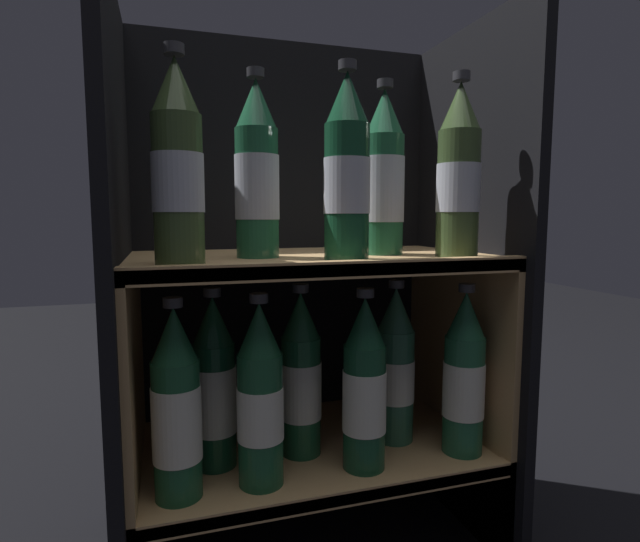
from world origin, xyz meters
TOP-DOWN VIEW (x-y plane):
  - fridge_back_wall at (0.00, 0.37)m, footprint 0.65×0.02m
  - fridge_side_left at (-0.31, 0.18)m, footprint 0.02×0.40m
  - fridge_side_right at (0.31, 0.18)m, footprint 0.02×0.40m
  - shelf_lower at (0.00, 0.17)m, footprint 0.61×0.36m
  - shelf_upper at (0.00, 0.17)m, footprint 0.61×0.36m
  - bottle_upper_front_0 at (-0.22, 0.07)m, footprint 0.07×0.07m
  - bottle_upper_front_1 at (0.02, 0.07)m, footprint 0.07×0.07m
  - bottle_upper_front_2 at (0.22, 0.07)m, footprint 0.07×0.07m
  - bottle_upper_back_0 at (-0.10, 0.15)m, footprint 0.07×0.07m
  - bottle_upper_back_1 at (0.12, 0.15)m, footprint 0.07×0.07m
  - bottle_lower_front_0 at (-0.23, 0.07)m, footprint 0.07×0.07m
  - bottle_lower_front_1 at (-0.11, 0.07)m, footprint 0.07×0.07m
  - bottle_lower_front_2 at (0.06, 0.07)m, footprint 0.07×0.07m
  - bottle_lower_front_3 at (0.24, 0.07)m, footprint 0.07×0.07m
  - bottle_lower_back_0 at (-0.17, 0.15)m, footprint 0.07×0.07m
  - bottle_lower_back_1 at (-0.03, 0.15)m, footprint 0.07×0.07m
  - bottle_lower_back_2 at (0.15, 0.15)m, footprint 0.07×0.07m

SIDE VIEW (x-z plane):
  - shelf_lower at x=0.00m, z-range 0.06..0.25m
  - bottle_lower_back_0 at x=-0.17m, z-range 0.17..0.46m
  - bottle_lower_front_0 at x=-0.23m, z-range 0.17..0.46m
  - bottle_lower_front_2 at x=0.06m, z-range 0.17..0.47m
  - bottle_lower_back_1 at x=-0.03m, z-range 0.17..0.47m
  - bottle_lower_front_3 at x=0.24m, z-range 0.17..0.47m
  - bottle_lower_front_1 at x=-0.11m, z-range 0.17..0.47m
  - bottle_lower_back_2 at x=0.15m, z-range 0.17..0.47m
  - shelf_upper at x=0.00m, z-range 0.12..0.65m
  - fridge_back_wall at x=0.00m, z-range 0.00..0.94m
  - fridge_side_left at x=-0.31m, z-range 0.00..0.94m
  - fridge_side_right at x=0.31m, z-range 0.00..0.94m
  - bottle_upper_back_1 at x=0.12m, z-range 0.51..0.81m
  - bottle_upper_back_0 at x=-0.10m, z-range 0.51..0.81m
  - bottle_upper_front_1 at x=0.02m, z-range 0.51..0.81m
  - bottle_upper_front_0 at x=-0.22m, z-range 0.51..0.81m
  - bottle_upper_front_2 at x=0.22m, z-range 0.51..0.81m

